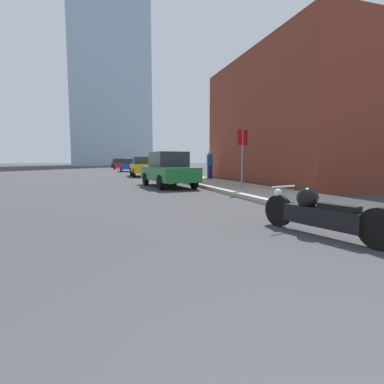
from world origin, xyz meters
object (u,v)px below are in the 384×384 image
(parked_car_red, at_px, (120,164))
(parked_car_black, at_px, (117,163))
(pedestrian, at_px, (210,164))
(parked_car_green, at_px, (168,170))
(stop_sign, at_px, (242,149))
(motorcycle, at_px, (318,212))
(parked_car_yellow, at_px, (143,166))
(parked_car_blue, at_px, (129,165))

(parked_car_red, xyz_separation_m, parked_car_black, (0.21, 11.97, -0.02))
(pedestrian, bearing_deg, parked_car_red, 96.19)
(parked_car_green, relative_size, stop_sign, 1.94)
(parked_car_black, distance_m, stop_sign, 50.96)
(pedestrian, bearing_deg, motorcycle, -103.21)
(pedestrian, bearing_deg, stop_sign, -99.94)
(parked_car_yellow, bearing_deg, parked_car_black, 91.57)
(parked_car_yellow, relative_size, stop_sign, 1.87)
(stop_sign, relative_size, pedestrian, 1.32)
(motorcycle, distance_m, pedestrian, 14.19)
(parked_car_green, height_order, parked_car_blue, parked_car_green)
(parked_car_black, xyz_separation_m, stop_sign, (2.05, -50.91, 0.95))
(parked_car_red, height_order, parked_car_black, parked_car_red)
(parked_car_red, distance_m, pedestrian, 32.23)
(motorcycle, xyz_separation_m, parked_car_green, (-0.27, 10.40, 0.45))
(parked_car_blue, height_order, parked_car_red, parked_car_red)
(parked_car_red, xyz_separation_m, pedestrian, (3.48, -32.04, 0.26))
(motorcycle, relative_size, parked_car_yellow, 0.55)
(parked_car_blue, bearing_deg, parked_car_green, -86.17)
(parked_car_yellow, relative_size, parked_car_red, 1.14)
(parked_car_green, relative_size, pedestrian, 2.55)
(parked_car_yellow, relative_size, pedestrian, 2.47)
(parked_car_black, relative_size, pedestrian, 2.21)
(parked_car_blue, relative_size, parked_car_red, 1.06)
(parked_car_yellow, xyz_separation_m, pedestrian, (3.23, -7.18, 0.26))
(parked_car_red, bearing_deg, parked_car_blue, -85.00)
(motorcycle, height_order, parked_car_black, parked_car_black)
(parked_car_yellow, bearing_deg, pedestrian, -64.25)
(parked_car_blue, xyz_separation_m, stop_sign, (2.06, -26.40, 0.97))
(parked_car_red, bearing_deg, parked_car_green, -86.01)
(parked_car_yellow, bearing_deg, parked_car_red, 92.09)
(motorcycle, relative_size, parked_car_red, 0.62)
(parked_car_yellow, height_order, pedestrian, pedestrian)
(parked_car_blue, distance_m, parked_car_black, 24.50)
(parked_car_yellow, height_order, parked_car_blue, parked_car_yellow)
(parked_car_yellow, bearing_deg, parked_car_green, -89.98)
(motorcycle, relative_size, stop_sign, 1.02)
(stop_sign, xyz_separation_m, pedestrian, (1.21, 6.90, -0.68))
(parked_car_black, xyz_separation_m, pedestrian, (3.26, -44.01, 0.27))
(parked_car_blue, bearing_deg, parked_car_yellow, -85.40)
(motorcycle, height_order, parked_car_yellow, parked_car_yellow)
(parked_car_green, bearing_deg, pedestrian, 38.85)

